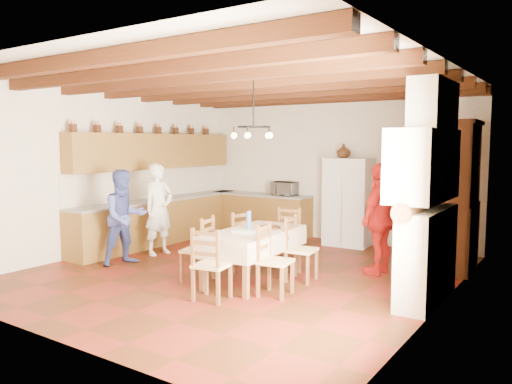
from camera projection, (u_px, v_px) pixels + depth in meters
floor at (240, 273)px, 7.82m from camera, size 6.00×6.50×0.02m
ceiling at (239, 77)px, 7.51m from camera, size 6.00×6.50×0.02m
wall_back at (331, 168)px, 10.36m from camera, size 6.00×0.02×3.00m
wall_front at (49, 196)px, 4.97m from camera, size 6.00×0.02×3.00m
wall_left at (109, 171)px, 9.33m from camera, size 0.02×6.50×3.00m
wall_right at (443, 187)px, 5.99m from camera, size 0.02×6.50×3.00m
ceiling_beams at (239, 84)px, 7.52m from camera, size 6.00×6.30×0.16m
lower_cabinets_left at (162, 221)px, 10.14m from camera, size 0.60×4.30×0.86m
lower_cabinets_back at (261, 215)px, 11.07m from camera, size 2.30×0.60×0.86m
countertop_left at (162, 199)px, 10.09m from camera, size 0.62×4.30×0.04m
countertop_back at (261, 195)px, 11.02m from camera, size 2.34×0.62×0.04m
backsplash_left at (152, 183)px, 10.22m from camera, size 0.03×4.30×0.60m
backsplash_back at (268, 179)px, 11.23m from camera, size 2.30×0.03×0.60m
upper_cabinets at (157, 151)px, 10.06m from camera, size 0.35×4.20×0.70m
fireplace at (423, 192)px, 6.33m from camera, size 0.56×1.60×2.80m
wall_picture at (406, 152)px, 9.44m from camera, size 0.34×0.03×0.42m
refrigerator at (349, 202)px, 9.84m from camera, size 0.89×0.75×1.72m
hutch at (458, 196)px, 7.94m from camera, size 0.63×1.34×2.37m
dining_table at (253, 236)px, 7.27m from camera, size 0.95×1.75×0.75m
chandelier at (253, 127)px, 7.11m from camera, size 0.47×0.47×0.03m
chair_left_near at (198, 249)px, 7.30m from camera, size 0.49×0.50×0.96m
chair_left_far at (234, 240)px, 7.93m from camera, size 0.47×0.49×0.96m
chair_right_near at (275, 260)px, 6.60m from camera, size 0.45×0.47×0.96m
chair_right_far at (302, 249)px, 7.30m from camera, size 0.45×0.46×0.96m
chair_end_near at (212, 264)px, 6.41m from camera, size 0.48×0.47×0.96m
chair_end_far at (286, 237)px, 8.16m from camera, size 0.48×0.47×0.96m
person_man at (159, 209)px, 9.01m from camera, size 0.47×0.65×1.66m
person_woman_blue at (125, 217)px, 8.29m from camera, size 0.79×0.91×1.59m
person_woman_red at (380, 219)px, 7.67m from camera, size 0.55×1.06×1.72m
microwave at (284, 189)px, 10.67m from camera, size 0.55×0.39×0.29m
fridge_vase at (344, 151)px, 9.82m from camera, size 0.31×0.31×0.28m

